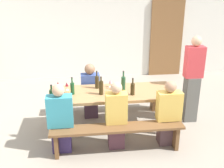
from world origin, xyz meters
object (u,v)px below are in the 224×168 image
(tasting_table, at_px, (112,96))
(seated_guest_near_1, at_px, (116,117))
(wine_bottle_1, at_px, (101,87))
(wine_glass_1, at_px, (110,82))
(wine_glass_2, at_px, (67,85))
(wine_bottle_2, at_px, (133,89))
(standing_host, at_px, (192,81))
(wine_bottle_3, at_px, (72,88))
(bench_far, at_px, (108,96))
(wine_bottle_4, at_px, (97,82))
(wine_bottle_0, at_px, (52,96))
(seated_guest_far_0, at_px, (90,92))
(wooden_door, at_px, (166,38))
(wine_bottle_5, at_px, (123,83))
(seated_guest_near_0, at_px, (61,120))
(wine_glass_0, at_px, (58,84))
(bench_near, at_px, (117,132))
(seated_guest_near_2, at_px, (168,115))

(tasting_table, bearing_deg, seated_guest_near_1, -90.11)
(wine_bottle_1, bearing_deg, wine_glass_1, 58.23)
(wine_bottle_1, height_order, wine_glass_2, wine_bottle_1)
(wine_bottle_2, distance_m, standing_host, 1.27)
(wine_bottle_3, relative_size, seated_guest_near_1, 0.27)
(tasting_table, distance_m, wine_bottle_3, 0.72)
(wine_glass_2, relative_size, seated_guest_near_1, 0.13)
(bench_far, relative_size, wine_bottle_4, 6.38)
(wine_bottle_0, relative_size, seated_guest_far_0, 0.27)
(wooden_door, xyz_separation_m, wine_bottle_1, (-2.07, -2.98, -0.17))
(wine_bottle_4, relative_size, standing_host, 0.20)
(wine_bottle_5, relative_size, seated_guest_near_0, 0.31)
(seated_guest_near_0, height_order, seated_guest_near_1, seated_guest_near_0)
(tasting_table, distance_m, wine_glass_0, 0.98)
(bench_near, relative_size, seated_guest_near_0, 1.84)
(tasting_table, distance_m, seated_guest_near_2, 1.05)
(seated_guest_near_0, xyz_separation_m, seated_guest_far_0, (0.53, 1.12, -0.01))
(tasting_table, distance_m, standing_host, 1.57)
(wine_glass_0, bearing_deg, seated_guest_near_0, -85.36)
(tasting_table, xyz_separation_m, wine_bottle_2, (0.34, -0.17, 0.18))
(wine_bottle_0, relative_size, wine_glass_0, 1.74)
(wine_bottle_2, relative_size, wine_bottle_3, 0.98)
(wine_glass_2, bearing_deg, seated_guest_near_0, -97.23)
(tasting_table, xyz_separation_m, bench_near, (0.00, -0.71, -0.32))
(seated_guest_far_0, bearing_deg, standing_host, 78.83)
(wine_bottle_4, bearing_deg, bench_far, 63.56)
(wine_glass_2, xyz_separation_m, seated_guest_far_0, (0.43, 0.38, -0.33))
(wine_bottle_0, distance_m, wine_bottle_3, 0.43)
(wine_glass_2, relative_size, seated_guest_near_0, 0.13)
(wine_bottle_0, relative_size, wine_bottle_2, 0.98)
(seated_guest_near_2, height_order, seated_guest_far_0, seated_guest_near_2)
(wine_bottle_5, xyz_separation_m, wine_glass_0, (-1.16, 0.11, -0.01))
(seated_guest_near_1, bearing_deg, wine_glass_0, 52.56)
(wine_bottle_5, relative_size, wine_glass_0, 2.09)
(wine_bottle_0, distance_m, wine_bottle_5, 1.28)
(tasting_table, distance_m, seated_guest_near_1, 0.58)
(seated_guest_near_0, bearing_deg, wine_bottle_4, -39.65)
(wine_bottle_0, relative_size, wine_glass_1, 2.00)
(bench_far, height_order, wine_bottle_2, wine_bottle_2)
(wine_bottle_5, distance_m, seated_guest_near_0, 1.31)
(wine_bottle_4, bearing_deg, wine_glass_2, -177.07)
(standing_host, bearing_deg, wine_bottle_3, 5.16)
(bench_far, bearing_deg, seated_guest_far_0, -157.36)
(wine_glass_2, bearing_deg, wine_bottle_0, -114.94)
(seated_guest_far_0, xyz_separation_m, standing_host, (1.91, -0.38, 0.29))
(wine_glass_0, relative_size, seated_guest_far_0, 0.16)
(wine_bottle_4, bearing_deg, wine_bottle_3, -152.92)
(seated_guest_near_1, bearing_deg, seated_guest_near_2, -90.00)
(wine_bottle_3, height_order, wine_glass_1, wine_bottle_3)
(bench_near, distance_m, seated_guest_near_2, 0.90)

